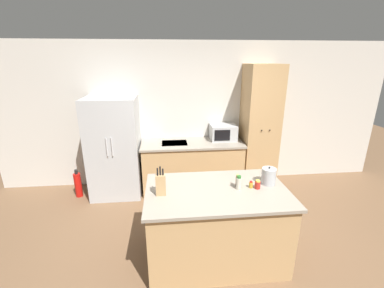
{
  "coord_description": "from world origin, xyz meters",
  "views": [
    {
      "loc": [
        -0.54,
        -2.32,
        2.3
      ],
      "look_at": [
        -0.16,
        1.4,
        1.05
      ],
      "focal_mm": 24.0,
      "sensor_mm": 36.0,
      "label": 1
    }
  ],
  "objects_px": {
    "spice_bottle_tall_dark": "(251,185)",
    "kettle": "(269,176)",
    "refrigerator": "(115,147)",
    "knife_block": "(161,184)",
    "fire_extinguisher": "(78,185)",
    "spice_bottle_green_herb": "(237,181)",
    "pantry_cabinet": "(259,128)",
    "spice_bottle_amber_oil": "(239,183)",
    "microwave": "(223,132)",
    "spice_bottle_short_red": "(258,185)"
  },
  "relations": [
    {
      "from": "spice_bottle_green_herb",
      "to": "fire_extinguisher",
      "type": "relative_size",
      "value": 0.29
    },
    {
      "from": "microwave",
      "to": "kettle",
      "type": "xyz_separation_m",
      "value": [
        0.15,
        -1.8,
        -0.03
      ]
    },
    {
      "from": "spice_bottle_amber_oil",
      "to": "spice_bottle_green_herb",
      "type": "xyz_separation_m",
      "value": [
        0.0,
        0.06,
        -0.01
      ]
    },
    {
      "from": "spice_bottle_tall_dark",
      "to": "spice_bottle_short_red",
      "type": "relative_size",
      "value": 0.79
    },
    {
      "from": "pantry_cabinet",
      "to": "spice_bottle_amber_oil",
      "type": "height_order",
      "value": "pantry_cabinet"
    },
    {
      "from": "refrigerator",
      "to": "microwave",
      "type": "relative_size",
      "value": 3.74
    },
    {
      "from": "spice_bottle_tall_dark",
      "to": "fire_extinguisher",
      "type": "relative_size",
      "value": 0.16
    },
    {
      "from": "spice_bottle_amber_oil",
      "to": "spice_bottle_green_herb",
      "type": "bearing_deg",
      "value": 89.2
    },
    {
      "from": "microwave",
      "to": "spice_bottle_tall_dark",
      "type": "xyz_separation_m",
      "value": [
        -0.09,
        -1.88,
        -0.09
      ]
    },
    {
      "from": "microwave",
      "to": "fire_extinguisher",
      "type": "xyz_separation_m",
      "value": [
        -2.58,
        -0.23,
        -0.8
      ]
    },
    {
      "from": "pantry_cabinet",
      "to": "kettle",
      "type": "distance_m",
      "value": 1.79
    },
    {
      "from": "pantry_cabinet",
      "to": "spice_bottle_short_red",
      "type": "distance_m",
      "value": 1.94
    },
    {
      "from": "spice_bottle_tall_dark",
      "to": "fire_extinguisher",
      "type": "height_order",
      "value": "spice_bottle_tall_dark"
    },
    {
      "from": "spice_bottle_short_red",
      "to": "knife_block",
      "type": "bearing_deg",
      "value": -178.52
    },
    {
      "from": "spice_bottle_short_red",
      "to": "fire_extinguisher",
      "type": "height_order",
      "value": "spice_bottle_short_red"
    },
    {
      "from": "refrigerator",
      "to": "knife_block",
      "type": "distance_m",
      "value": 1.96
    },
    {
      "from": "pantry_cabinet",
      "to": "kettle",
      "type": "xyz_separation_m",
      "value": [
        -0.49,
        -1.72,
        -0.11
      ]
    },
    {
      "from": "microwave",
      "to": "spice_bottle_green_herb",
      "type": "distance_m",
      "value": 1.84
    },
    {
      "from": "spice_bottle_tall_dark",
      "to": "kettle",
      "type": "bearing_deg",
      "value": 18.14
    },
    {
      "from": "spice_bottle_short_red",
      "to": "fire_extinguisher",
      "type": "bearing_deg",
      "value": 146.94
    },
    {
      "from": "spice_bottle_amber_oil",
      "to": "microwave",
      "type": "bearing_deg",
      "value": 82.98
    },
    {
      "from": "spice_bottle_short_red",
      "to": "spice_bottle_green_herb",
      "type": "bearing_deg",
      "value": 161.13
    },
    {
      "from": "spice_bottle_amber_oil",
      "to": "spice_bottle_tall_dark",
      "type": "bearing_deg",
      "value": 5.37
    },
    {
      "from": "spice_bottle_tall_dark",
      "to": "spice_bottle_amber_oil",
      "type": "relative_size",
      "value": 0.5
    },
    {
      "from": "spice_bottle_amber_oil",
      "to": "spice_bottle_green_herb",
      "type": "height_order",
      "value": "spice_bottle_amber_oil"
    },
    {
      "from": "spice_bottle_green_herb",
      "to": "fire_extinguisher",
      "type": "height_order",
      "value": "spice_bottle_green_herb"
    },
    {
      "from": "knife_block",
      "to": "spice_bottle_tall_dark",
      "type": "height_order",
      "value": "knife_block"
    },
    {
      "from": "spice_bottle_short_red",
      "to": "kettle",
      "type": "height_order",
      "value": "kettle"
    },
    {
      "from": "microwave",
      "to": "fire_extinguisher",
      "type": "relative_size",
      "value": 0.91
    },
    {
      "from": "kettle",
      "to": "knife_block",
      "type": "bearing_deg",
      "value": -174.1
    },
    {
      "from": "fire_extinguisher",
      "to": "spice_bottle_green_herb",
      "type": "bearing_deg",
      "value": -34.18
    },
    {
      "from": "spice_bottle_amber_oil",
      "to": "kettle",
      "type": "distance_m",
      "value": 0.39
    },
    {
      "from": "knife_block",
      "to": "spice_bottle_short_red",
      "type": "distance_m",
      "value": 1.08
    },
    {
      "from": "refrigerator",
      "to": "spice_bottle_tall_dark",
      "type": "height_order",
      "value": "refrigerator"
    },
    {
      "from": "spice_bottle_tall_dark",
      "to": "spice_bottle_amber_oil",
      "type": "distance_m",
      "value": 0.15
    },
    {
      "from": "spice_bottle_tall_dark",
      "to": "spice_bottle_amber_oil",
      "type": "bearing_deg",
      "value": -174.63
    },
    {
      "from": "refrigerator",
      "to": "spice_bottle_short_red",
      "type": "height_order",
      "value": "refrigerator"
    },
    {
      "from": "spice_bottle_tall_dark",
      "to": "spice_bottle_amber_oil",
      "type": "height_order",
      "value": "spice_bottle_amber_oil"
    },
    {
      "from": "kettle",
      "to": "spice_bottle_tall_dark",
      "type": "bearing_deg",
      "value": -161.86
    },
    {
      "from": "spice_bottle_short_red",
      "to": "kettle",
      "type": "relative_size",
      "value": 0.47
    },
    {
      "from": "spice_bottle_tall_dark",
      "to": "spice_bottle_short_red",
      "type": "distance_m",
      "value": 0.07
    },
    {
      "from": "knife_block",
      "to": "spice_bottle_green_herb",
      "type": "relative_size",
      "value": 2.22
    },
    {
      "from": "spice_bottle_short_red",
      "to": "spice_bottle_amber_oil",
      "type": "relative_size",
      "value": 0.62
    },
    {
      "from": "pantry_cabinet",
      "to": "spice_bottle_amber_oil",
      "type": "xyz_separation_m",
      "value": [
        -0.87,
        -1.81,
        -0.13
      ]
    },
    {
      "from": "knife_block",
      "to": "pantry_cabinet",
      "type": "bearing_deg",
      "value": 46.68
    },
    {
      "from": "refrigerator",
      "to": "spice_bottle_green_herb",
      "type": "distance_m",
      "value": 2.38
    },
    {
      "from": "microwave",
      "to": "spice_bottle_tall_dark",
      "type": "height_order",
      "value": "microwave"
    },
    {
      "from": "pantry_cabinet",
      "to": "microwave",
      "type": "xyz_separation_m",
      "value": [
        -0.64,
        0.08,
        -0.08
      ]
    },
    {
      "from": "spice_bottle_amber_oil",
      "to": "spice_bottle_green_herb",
      "type": "relative_size",
      "value": 1.1
    },
    {
      "from": "refrigerator",
      "to": "kettle",
      "type": "relative_size",
      "value": 7.87
    }
  ]
}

